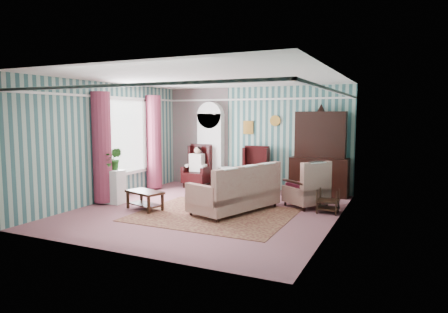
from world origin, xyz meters
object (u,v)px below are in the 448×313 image
at_px(wingback_left, 197,166).
at_px(round_side_table, 227,178).
at_px(nest_table, 328,201).
at_px(bookcase, 211,148).
at_px(wingback_right, 253,169).
at_px(floral_armchair, 306,186).
at_px(dresser_hutch, 320,151).
at_px(seated_woman, 197,167).
at_px(coffee_table, 145,200).
at_px(sofa, 235,186).
at_px(plant_stand, 113,187).

height_order(wingback_left, round_side_table, wingback_left).
bearing_deg(nest_table, bookcase, 153.08).
height_order(wingback_left, wingback_right, same).
bearing_deg(floral_armchair, dresser_hutch, 37.14).
height_order(wingback_left, seated_woman, wingback_left).
xyz_separation_m(wingback_left, floral_armchair, (3.50, -1.17, -0.14)).
xyz_separation_m(bookcase, seated_woman, (-0.25, -0.39, -0.53)).
height_order(seated_woman, nest_table, seated_woman).
distance_m(dresser_hutch, wingback_right, 1.86).
distance_m(bookcase, coffee_table, 3.48).
relative_size(seated_woman, sofa, 0.56).
relative_size(bookcase, sofa, 1.06).
bearing_deg(nest_table, wingback_left, 159.15).
height_order(round_side_table, nest_table, round_side_table).
bearing_deg(wingback_left, coffee_table, -84.32).
relative_size(wingback_right, round_side_table, 2.08).
bearing_deg(wingback_right, floral_armchair, -33.79).
bearing_deg(sofa, seated_woman, 63.35).
distance_m(nest_table, coffee_table, 4.03).
xyz_separation_m(bookcase, floral_armchair, (3.25, -1.56, -0.64)).
height_order(nest_table, plant_stand, plant_stand).
height_order(wingback_left, floral_armchair, wingback_left).
distance_m(seated_woman, coffee_table, 3.00).
bearing_deg(seated_woman, wingback_right, 0.00).
xyz_separation_m(bookcase, dresser_hutch, (3.25, -0.12, 0.06)).
distance_m(bookcase, round_side_table, 1.07).
relative_size(dresser_hutch, nest_table, 4.37).
distance_m(seated_woman, nest_table, 4.37).
bearing_deg(dresser_hutch, coffee_table, -134.72).
bearing_deg(sofa, coffee_table, 130.08).
height_order(plant_stand, sofa, sofa).
bearing_deg(plant_stand, bookcase, 71.51).
bearing_deg(seated_woman, plant_stand, -106.22).
bearing_deg(seated_woman, bookcase, 57.34).
relative_size(round_side_table, sofa, 0.28).
bearing_deg(bookcase, wingback_left, -122.66).
distance_m(round_side_table, sofa, 2.73).
bearing_deg(coffee_table, floral_armchair, 29.25).
bearing_deg(nest_table, floral_armchair, 146.40).
bearing_deg(nest_table, seated_woman, 159.15).
bearing_deg(floral_armchair, sofa, 166.38).
bearing_deg(seated_woman, coffee_table, -84.32).
distance_m(nest_table, floral_armchair, 0.72).
bearing_deg(floral_armchair, plant_stand, 147.30).
distance_m(dresser_hutch, sofa, 2.91).
bearing_deg(coffee_table, sofa, 20.81).
xyz_separation_m(wingback_right, round_side_table, (-0.85, 0.15, -0.33)).
relative_size(round_side_table, coffee_table, 0.68).
xyz_separation_m(dresser_hutch, plant_stand, (-4.30, -3.02, -0.78)).
bearing_deg(plant_stand, floral_armchair, 20.16).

